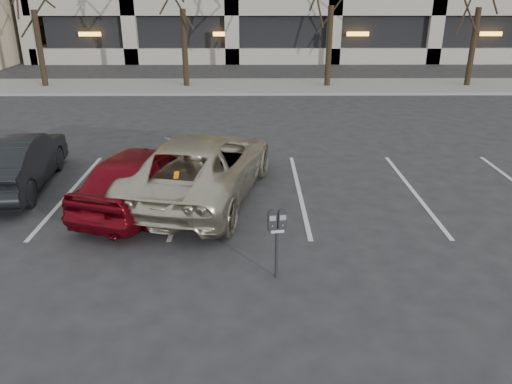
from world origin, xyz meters
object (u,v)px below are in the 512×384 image
(car_red, at_px, (144,176))
(car_dark, at_px, (15,161))
(suv_silver, at_px, (201,166))
(parking_meter, at_px, (277,227))

(car_red, xyz_separation_m, car_dark, (-3.40, 1.12, -0.01))
(suv_silver, relative_size, car_red, 1.41)
(car_red, bearing_deg, parking_meter, 150.65)
(car_red, distance_m, car_dark, 3.58)
(suv_silver, xyz_separation_m, car_red, (-1.22, -0.56, -0.05))
(parking_meter, xyz_separation_m, car_dark, (-6.22, 4.20, -0.26))
(suv_silver, bearing_deg, parking_meter, 126.09)
(parking_meter, xyz_separation_m, suv_silver, (-1.60, 3.63, -0.20))
(suv_silver, xyz_separation_m, car_dark, (-4.62, 0.57, -0.05))
(car_red, bearing_deg, suv_silver, -137.44)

